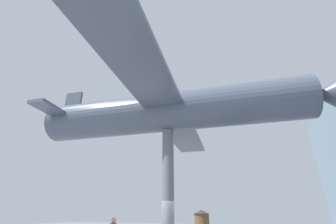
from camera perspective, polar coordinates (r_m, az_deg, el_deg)
The scene contains 2 objects.
support_pylon_central at distance 11.29m, azimuth 0.00°, elevation -19.18°, with size 0.58×0.58×5.99m.
suspended_airplane at distance 12.27m, azimuth 1.51°, elevation 0.20°, with size 17.45×16.05×3.16m.
Camera 1 is at (10.55, 3.91, 1.98)m, focal length 24.00 mm.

